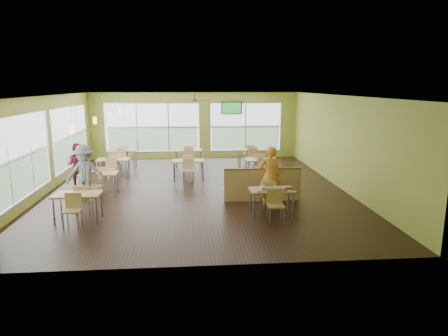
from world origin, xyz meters
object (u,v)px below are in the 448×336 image
at_px(half_wall_divider, 262,184).
at_px(man_plaid, 270,176).
at_px(main_table, 272,193).
at_px(food_basket, 290,188).

relative_size(half_wall_divider, man_plaid, 1.34).
distance_m(main_table, man_plaid, 1.06).
relative_size(main_table, man_plaid, 0.85).
distance_m(main_table, food_basket, 0.51).
bearing_deg(half_wall_divider, man_plaid, -71.26).
bearing_deg(man_plaid, main_table, 85.58).
distance_m(half_wall_divider, food_basket, 1.55).
xyz_separation_m(main_table, food_basket, (0.49, 0.00, 0.15)).
bearing_deg(man_plaid, food_basket, 112.55).
height_order(main_table, food_basket, main_table).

